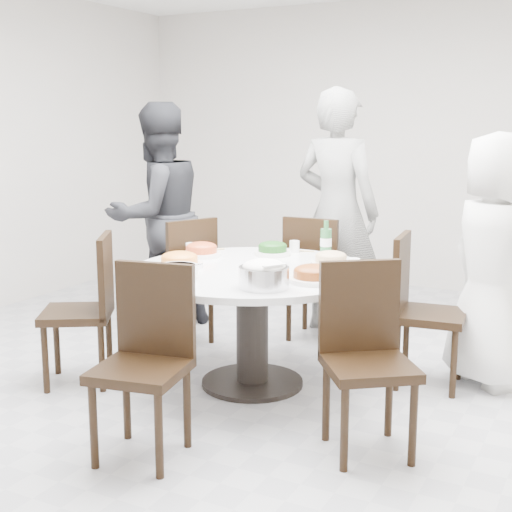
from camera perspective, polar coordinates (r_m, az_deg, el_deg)
The scene contains 22 objects.
floor at distance 4.66m, azimuth 1.96°, elevation -9.85°, with size 6.00×6.00×0.01m, color #ADADB2.
wall_back at distance 7.19m, azimuth 12.61°, elevation 8.62°, with size 6.00×0.01×2.80m, color beige.
dining_table at distance 4.46m, azimuth -0.30°, elevation -5.73°, with size 1.50×1.50×0.75m, color white.
chair_ne at distance 4.57m, azimuth 13.79°, elevation -4.36°, with size 0.42×0.42×0.95m, color black.
chair_n at distance 5.42m, azimuth 5.01°, elevation -1.70°, with size 0.42×0.42×0.95m, color black.
chair_nw at distance 5.32m, azimuth -6.21°, elevation -1.95°, with size 0.42×0.42×0.95m, color black.
chair_sw at distance 4.61m, azimuth -14.17°, elevation -4.22°, with size 0.42×0.42×0.95m, color black.
chair_s at distance 3.54m, azimuth -9.25°, elevation -8.66°, with size 0.42×0.42×0.95m, color black.
chair_se at distance 3.58m, azimuth 9.07°, elevation -8.40°, with size 0.42×0.42×0.95m, color black.
diner_right at distance 4.64m, azimuth 18.51°, elevation -0.37°, with size 0.77×0.50×1.58m, color white.
diner_middle at distance 5.56m, azimuth 6.49°, elevation 3.53°, with size 0.69×0.45×1.89m, color black.
diner_left at distance 5.70m, azimuth -7.91°, elevation 3.13°, with size 0.87×0.68×1.78m, color black.
dish_greens at distance 4.80m, azimuth 1.33°, elevation 0.46°, with size 0.25×0.25×0.06m, color white.
dish_pale at distance 4.47m, azimuth 6.02°, elevation -0.36°, with size 0.25×0.25×0.07m, color white.
dish_orange at distance 4.77m, azimuth -4.39°, elevation 0.41°, with size 0.27×0.27×0.07m, color white.
dish_redbrown at distance 4.02m, azimuth 4.64°, elevation -1.56°, with size 0.30×0.30×0.07m, color white.
dish_tofu at distance 4.43m, azimuth -6.15°, elevation -0.42°, with size 0.29×0.29×0.08m, color white.
rice_bowl at distance 3.86m, azimuth 0.64°, elevation -1.72°, with size 0.28×0.28×0.12m, color silver.
soup_bowl at distance 4.14m, azimuth -6.30°, elevation -1.22°, with size 0.24×0.24×0.07m, color white.
beverage_bottle at distance 4.68m, azimuth 5.62°, elevation 1.32°, with size 0.07×0.07×0.25m, color #286534.
tea_cups at distance 4.91m, azimuth 3.19°, elevation 0.77°, with size 0.07×0.07×0.08m, color white.
chopsticks at distance 4.98m, azimuth 3.47°, elevation 0.51°, with size 0.24×0.04×0.01m, color tan, non-canonical shape.
Camera 1 is at (1.89, -3.93, 1.65)m, focal length 50.00 mm.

